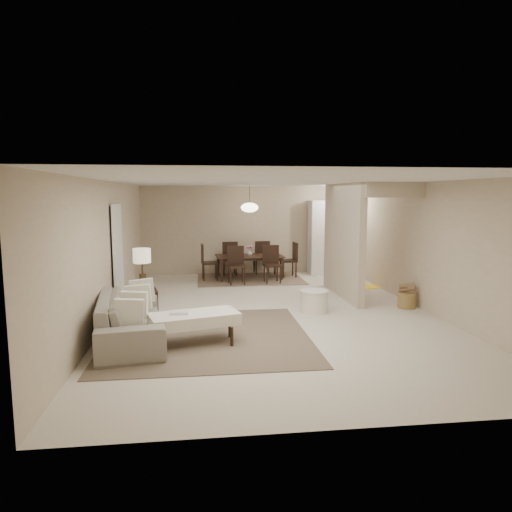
{
  "coord_description": "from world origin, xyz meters",
  "views": [
    {
      "loc": [
        -1.35,
        -8.51,
        2.25
      ],
      "look_at": [
        -0.25,
        0.38,
        1.05
      ],
      "focal_mm": 32.0,
      "sensor_mm": 36.0,
      "label": 1
    }
  ],
  "objects": [
    {
      "name": "yellow_mat",
      "position": [
        2.58,
        2.08,
        0.01
      ],
      "size": [
        0.93,
        0.67,
        0.01
      ],
      "primitive_type": "cube",
      "rotation": [
        0.0,
        0.0,
        0.19
      ],
      "color": "yellow",
      "rests_on": "floor"
    },
    {
      "name": "pendant_light",
      "position": [
        -0.03,
        3.59,
        1.92
      ],
      "size": [
        0.46,
        0.46,
        0.71
      ],
      "color": "#41331B",
      "rests_on": "ceiling"
    },
    {
      "name": "wicker_basket",
      "position": [
        2.75,
        0.0,
        0.15
      ],
      "size": [
        0.45,
        0.45,
        0.3
      ],
      "primitive_type": "cylinder",
      "rotation": [
        0.0,
        0.0,
        0.31
      ],
      "color": "olive",
      "rests_on": "floor"
    },
    {
      "name": "left_wall",
      "position": [
        -3.0,
        0.0,
        1.25
      ],
      "size": [
        0.0,
        9.0,
        9.0
      ],
      "primitive_type": "plane",
      "rotation": [
        1.57,
        0.0,
        1.57
      ],
      "color": "#BAA78D",
      "rests_on": "floor"
    },
    {
      "name": "floor",
      "position": [
        0.0,
        0.0,
        0.0
      ],
      "size": [
        9.0,
        9.0,
        0.0
      ],
      "primitive_type": "plane",
      "color": "beige",
      "rests_on": "ground"
    },
    {
      "name": "table_lamp",
      "position": [
        -2.4,
        -0.16,
        1.09
      ],
      "size": [
        0.32,
        0.32,
        0.76
      ],
      "color": "#41331B",
      "rests_on": "side_table"
    },
    {
      "name": "dining_chairs",
      "position": [
        -0.03,
        3.59,
        0.48
      ],
      "size": [
        2.61,
        1.95,
        0.96
      ],
      "color": "black",
      "rests_on": "dining_rug"
    },
    {
      "name": "dining_rug",
      "position": [
        -0.03,
        3.59,
        0.01
      ],
      "size": [
        2.8,
        2.1,
        0.01
      ],
      "primitive_type": "cube",
      "color": "brown",
      "rests_on": "floor"
    },
    {
      "name": "flush_light",
      "position": [
        2.3,
        3.2,
        2.46
      ],
      "size": [
        0.44,
        0.44,
        0.05
      ],
      "primitive_type": "cylinder",
      "color": "white",
      "rests_on": "ceiling"
    },
    {
      "name": "right_wall",
      "position": [
        3.0,
        0.0,
        1.25
      ],
      "size": [
        0.0,
        9.0,
        9.0
      ],
      "primitive_type": "plane",
      "rotation": [
        1.57,
        0.0,
        -1.57
      ],
      "color": "#BAA78D",
      "rests_on": "floor"
    },
    {
      "name": "side_table",
      "position": [
        -2.4,
        -0.16,
        0.27
      ],
      "size": [
        0.57,
        0.57,
        0.53
      ],
      "primitive_type": "cube",
      "rotation": [
        0.0,
        0.0,
        0.21
      ],
      "color": "black",
      "rests_on": "floor"
    },
    {
      "name": "sofa",
      "position": [
        -2.45,
        -1.42,
        0.35
      ],
      "size": [
        2.51,
        1.27,
        0.7
      ],
      "primitive_type": "imported",
      "rotation": [
        0.0,
        0.0,
        1.72
      ],
      "color": "gray",
      "rests_on": "floor"
    },
    {
      "name": "living_rug",
      "position": [
        -1.25,
        -1.42,
        0.01
      ],
      "size": [
        3.2,
        3.2,
        0.01
      ],
      "primitive_type": "cube",
      "color": "brown",
      "rests_on": "floor"
    },
    {
      "name": "ottoman_bench",
      "position": [
        -1.45,
        -1.72,
        0.38
      ],
      "size": [
        1.44,
        0.94,
        0.47
      ],
      "rotation": [
        0.0,
        0.0,
        0.27
      ],
      "color": "white",
      "rests_on": "living_rug"
    },
    {
      "name": "pantry_cabinet",
      "position": [
        2.35,
        4.15,
        1.05
      ],
      "size": [
        1.2,
        0.55,
        2.1
      ],
      "primitive_type": "cube",
      "color": "silver",
      "rests_on": "floor"
    },
    {
      "name": "partition",
      "position": [
        1.8,
        1.25,
        1.25
      ],
      "size": [
        0.15,
        2.5,
        2.5
      ],
      "primitive_type": "cube",
      "color": "#BAA78D",
      "rests_on": "floor"
    },
    {
      "name": "dining_table",
      "position": [
        -0.03,
        3.59,
        0.31
      ],
      "size": [
        1.84,
        1.11,
        0.63
      ],
      "primitive_type": "imported",
      "rotation": [
        0.0,
        0.0,
        0.07
      ],
      "color": "black",
      "rests_on": "dining_rug"
    },
    {
      "name": "ceiling",
      "position": [
        0.0,
        0.0,
        2.5
      ],
      "size": [
        9.0,
        9.0,
        0.0
      ],
      "primitive_type": "plane",
      "rotation": [
        3.14,
        0.0,
        0.0
      ],
      "color": "white",
      "rests_on": "back_wall"
    },
    {
      "name": "vase",
      "position": [
        -0.03,
        3.59,
        0.7
      ],
      "size": [
        0.15,
        0.15,
        0.14
      ],
      "primitive_type": "imported",
      "rotation": [
        0.0,
        0.0,
        -0.09
      ],
      "color": "silver",
      "rests_on": "dining_table"
    },
    {
      "name": "doorway",
      "position": [
        -2.97,
        0.6,
        1.02
      ],
      "size": [
        0.04,
        0.9,
        2.04
      ],
      "primitive_type": "cube",
      "color": "black",
      "rests_on": "floor"
    },
    {
      "name": "round_pouf",
      "position": [
        0.82,
        -0.1,
        0.21
      ],
      "size": [
        0.55,
        0.55,
        0.42
      ],
      "primitive_type": "cylinder",
      "color": "white",
      "rests_on": "floor"
    },
    {
      "name": "back_wall",
      "position": [
        0.0,
        4.5,
        1.25
      ],
      "size": [
        6.0,
        0.0,
        6.0
      ],
      "primitive_type": "plane",
      "rotation": [
        1.57,
        0.0,
        0.0
      ],
      "color": "#BAA78D",
      "rests_on": "floor"
    }
  ]
}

